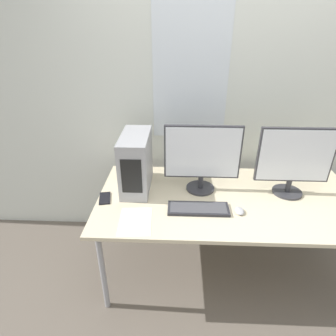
{
  "coord_description": "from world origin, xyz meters",
  "views": [
    {
      "loc": [
        -0.38,
        -1.29,
        1.9
      ],
      "look_at": [
        -0.45,
        0.47,
        0.97
      ],
      "focal_mm": 30.0,
      "sensor_mm": 36.0,
      "label": 1
    }
  ],
  "objects": [
    {
      "name": "pc_tower",
      "position": [
        -0.7,
        0.6,
        0.95
      ],
      "size": [
        0.21,
        0.45,
        0.43
      ],
      "color": "#9E9EA3",
      "rests_on": "desk"
    },
    {
      "name": "cell_phone",
      "position": [
        -0.92,
        0.42,
        0.74
      ],
      "size": [
        0.11,
        0.17,
        0.01
      ],
      "rotation": [
        0.0,
        0.0,
        0.2
      ],
      "color": "black",
      "rests_on": "desk"
    },
    {
      "name": "desk",
      "position": [
        0.0,
        0.47,
        0.69
      ],
      "size": [
        1.94,
        0.95,
        0.73
      ],
      "color": "beige",
      "rests_on": "ground_plane"
    },
    {
      "name": "monitor_right_near",
      "position": [
        0.45,
        0.56,
        1.02
      ],
      "size": [
        0.54,
        0.22,
        0.52
      ],
      "color": "#333338",
      "rests_on": "desk"
    },
    {
      "name": "mouse",
      "position": [
        0.05,
        0.3,
        0.75
      ],
      "size": [
        0.06,
        0.09,
        0.03
      ],
      "color": "#B2B2B7",
      "rests_on": "desk"
    },
    {
      "name": "monitor_main",
      "position": [
        -0.21,
        0.59,
        1.02
      ],
      "size": [
        0.56,
        0.22,
        0.52
      ],
      "color": "#333338",
      "rests_on": "desk"
    },
    {
      "name": "keyboard",
      "position": [
        -0.24,
        0.31,
        0.75
      ],
      "size": [
        0.42,
        0.16,
        0.02
      ],
      "color": "#28282D",
      "rests_on": "desk"
    },
    {
      "name": "ground_plane",
      "position": [
        0.0,
        0.0,
        0.0
      ],
      "size": [
        14.0,
        14.0,
        0.0
      ],
      "primitive_type": "plane",
      "color": "#665B51"
    },
    {
      "name": "wall_back",
      "position": [
        -0.0,
        1.08,
        1.35
      ],
      "size": [
        8.0,
        0.07,
        2.7
      ],
      "color": "silver",
      "rests_on": "ground_plane"
    },
    {
      "name": "paper_sheet_left",
      "position": [
        -0.66,
        0.17,
        0.74
      ],
      "size": [
        0.23,
        0.31,
        0.0
      ],
      "rotation": [
        0.0,
        0.0,
        0.06
      ],
      "color": "white",
      "rests_on": "desk"
    }
  ]
}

